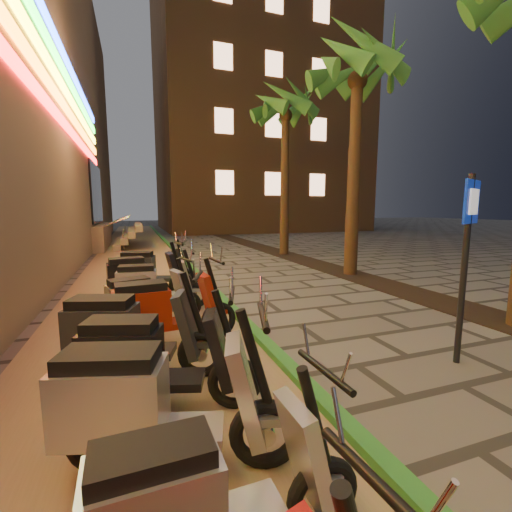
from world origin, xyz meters
name	(u,v)px	position (x,y,z in m)	size (l,w,h in m)	color
ground	(477,450)	(0.00, 0.00, 0.00)	(120.00, 120.00, 0.00)	#474442
parking_strip	(138,270)	(-2.60, 10.00, 0.01)	(3.40, 60.00, 0.01)	#8C7251
green_curb	(190,266)	(-0.90, 10.00, 0.05)	(0.18, 60.00, 0.10)	#2A712B
planting_strip	(396,288)	(3.60, 5.00, 0.01)	(1.20, 40.00, 0.02)	black
apartment_block	(252,103)	(9.00, 32.00, 12.50)	(18.00, 16.06, 25.00)	brown
palm_c	(358,79)	(3.60, 7.00, 5.73)	(2.97, 3.02, 6.91)	#472D19
palm_d	(286,115)	(3.60, 12.00, 5.94)	(2.97, 3.02, 7.16)	#472D19
pedestrian_sign	(467,243)	(1.32, 1.30, 1.60)	(0.51, 0.25, 2.46)	black
scooter_5	(202,498)	(-2.39, -0.23, 0.49)	(1.61, 0.56, 1.13)	black
scooter_6	(150,404)	(-2.61, 0.67, 0.57)	(1.84, 0.95, 1.30)	black
scooter_7	(150,359)	(-2.58, 1.53, 0.54)	(1.76, 0.93, 1.25)	black
scooter_8	(127,333)	(-2.81, 2.32, 0.57)	(1.83, 0.99, 1.31)	black
scooter_9	(162,310)	(-2.34, 3.16, 0.56)	(1.84, 0.68, 1.30)	black
scooter_10	(145,299)	(-2.55, 4.07, 0.51)	(1.65, 0.85, 1.17)	black
scooter_11	(152,285)	(-2.40, 5.03, 0.54)	(1.76, 0.65, 1.23)	black
scooter_12	(141,277)	(-2.58, 5.86, 0.57)	(1.85, 0.73, 1.30)	black
scooter_13	(150,269)	(-2.36, 6.73, 0.56)	(1.83, 0.96, 1.30)	black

